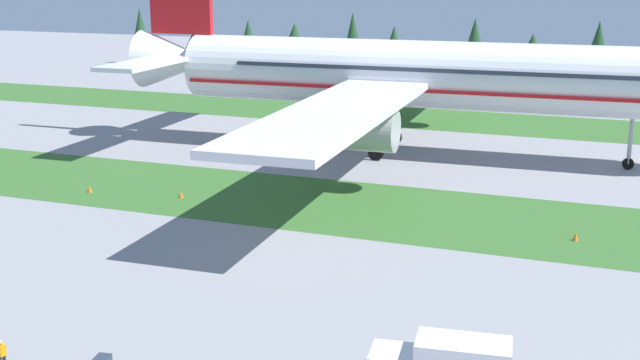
{
  "coord_description": "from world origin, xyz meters",
  "views": [
    {
      "loc": [
        23.43,
        -23.61,
        20.68
      ],
      "look_at": [
        1.13,
        35.75,
        4.0
      ],
      "focal_mm": 45.34,
      "sensor_mm": 36.0,
      "label": 1
    }
  ],
  "objects": [
    {
      "name": "airliner",
      "position": [
        0.94,
        64.8,
        9.2
      ],
      "size": [
        67.61,
        83.29,
        25.64
      ],
      "rotation": [
        0.0,
        0.0,
        -1.53
      ],
      "color": "silver",
      "rests_on": "ground"
    },
    {
      "name": "grass_strip_far",
      "position": [
        0.0,
        87.5,
        0.0
      ],
      "size": [
        320.0,
        16.63,
        0.01
      ],
      "primitive_type": "cube",
      "color": "#336028",
      "rests_on": "ground"
    },
    {
      "name": "ground_crew_loader",
      "position": [
        -5.99,
        6.85,
        0.95
      ],
      "size": [
        0.36,
        0.51,
        1.74
      ],
      "rotation": [
        0.0,
        0.0,
        4.25
      ],
      "color": "black",
      "rests_on": "ground"
    },
    {
      "name": "taxiway_marker_1",
      "position": [
        21.09,
        39.55,
        0.34
      ],
      "size": [
        0.44,
        0.44,
        0.69
      ],
      "primitive_type": "cone",
      "color": "orange",
      "rests_on": "ground"
    },
    {
      "name": "distant_tree_line",
      "position": [
        -5.9,
        134.17,
        6.57
      ],
      "size": [
        157.95,
        10.76,
        12.29
      ],
      "color": "#4C3823",
      "rests_on": "ground"
    },
    {
      "name": "taxiway_marker_2",
      "position": [
        -23.15,
        37.97,
        0.35
      ],
      "size": [
        0.44,
        0.44,
        0.69
      ],
      "primitive_type": "cone",
      "color": "orange",
      "rests_on": "ground"
    },
    {
      "name": "taxiway_marker_0",
      "position": [
        -14.05,
        39.4,
        0.3
      ],
      "size": [
        0.44,
        0.44,
        0.59
      ],
      "primitive_type": "cone",
      "color": "orange",
      "rests_on": "ground"
    },
    {
      "name": "grass_strip_near",
      "position": [
        0.0,
        42.25,
        0.0
      ],
      "size": [
        320.0,
        16.63,
        0.01
      ],
      "primitive_type": "cube",
      "color": "#336028",
      "rests_on": "ground"
    }
  ]
}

